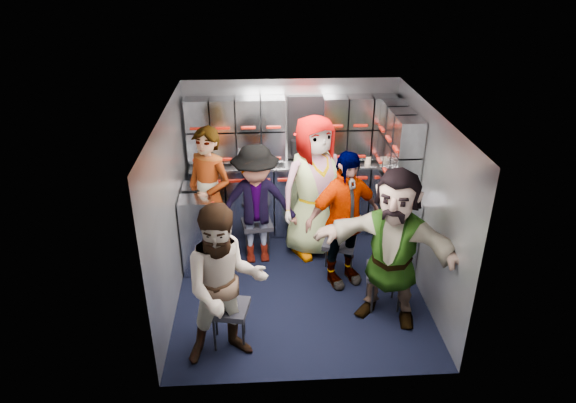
{
  "coord_description": "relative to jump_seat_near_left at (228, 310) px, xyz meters",
  "views": [
    {
      "loc": [
        -0.43,
        -5.0,
        3.62
      ],
      "look_at": [
        -0.11,
        0.35,
        0.94
      ],
      "focal_mm": 32.0,
      "sensor_mm": 36.0,
      "label": 1
    }
  ],
  "objects": [
    {
      "name": "cup_left",
      "position": [
        -0.22,
        2.17,
        0.68
      ],
      "size": [
        0.07,
        0.07,
        0.09
      ],
      "primitive_type": "cylinder",
      "color": "beige",
      "rests_on": "counter"
    },
    {
      "name": "ceiling",
      "position": [
        0.78,
        0.94,
        1.7
      ],
      "size": [
        2.8,
        3.0,
        0.02
      ],
      "primitive_type": "cube",
      "color": "silver",
      "rests_on": "wall_back"
    },
    {
      "name": "attendant_arc_b",
      "position": [
        0.29,
        1.52,
        0.38
      ],
      "size": [
        1.04,
        0.65,
        1.55
      ],
      "primitive_type": "imported",
      "rotation": [
        0.0,
        0.0,
        0.08
      ],
      "color": "black",
      "rests_on": "ground"
    },
    {
      "name": "right_cabinet",
      "position": [
        2.03,
        1.54,
        0.1
      ],
      "size": [
        0.28,
        1.2,
        1.0
      ],
      "primitive_type": "cube",
      "color": "#9296A0",
      "rests_on": "ground"
    },
    {
      "name": "wall_back",
      "position": [
        0.78,
        2.44,
        0.65
      ],
      "size": [
        2.8,
        0.04,
        2.1
      ],
      "primitive_type": "cube",
      "color": "gray",
      "rests_on": "ground"
    },
    {
      "name": "attendant_arc_c",
      "position": [
        1.01,
        1.7,
        0.52
      ],
      "size": [
        1.06,
        0.9,
        1.84
      ],
      "primitive_type": "imported",
      "rotation": [
        0.0,
        0.0,
        0.41
      ],
      "color": "black",
      "rests_on": "ground"
    },
    {
      "name": "coffee_niche",
      "position": [
        0.96,
        2.35,
        1.07
      ],
      "size": [
        0.46,
        0.16,
        0.84
      ],
      "primitive_type": null,
      "color": "black",
      "rests_on": "wall_back"
    },
    {
      "name": "red_latch_strip",
      "position": [
        0.78,
        2.03,
        0.48
      ],
      "size": [
        2.6,
        0.02,
        0.03
      ],
      "primitive_type": "cube",
      "color": "#9C1207",
      "rests_on": "cart_bank_back"
    },
    {
      "name": "cup_right",
      "position": [
        1.78,
        2.17,
        0.67
      ],
      "size": [
        0.08,
        0.08,
        0.09
      ],
      "primitive_type": "cylinder",
      "color": "beige",
      "rests_on": "counter"
    },
    {
      "name": "bottle_right",
      "position": [
        1.13,
        2.18,
        0.75
      ],
      "size": [
        0.07,
        0.07,
        0.23
      ],
      "primitive_type": "cylinder",
      "color": "white",
      "rests_on": "counter"
    },
    {
      "name": "jump_seat_center",
      "position": [
        1.01,
        1.88,
        -0.01
      ],
      "size": [
        0.4,
        0.38,
        0.44
      ],
      "rotation": [
        0.0,
        0.0,
        0.09
      ],
      "color": "black",
      "rests_on": "ground"
    },
    {
      "name": "attendant_standing",
      "position": [
        -0.27,
        1.58,
        0.48
      ],
      "size": [
        0.76,
        0.7,
        1.75
      ],
      "primitive_type": "imported",
      "rotation": [
        0.0,
        0.0,
        -0.59
      ],
      "color": "black",
      "rests_on": "ground"
    },
    {
      "name": "wall_left",
      "position": [
        -0.62,
        0.94,
        0.65
      ],
      "size": [
        0.04,
        3.0,
        2.1
      ],
      "primitive_type": "cube",
      "color": "gray",
      "rests_on": "ground"
    },
    {
      "name": "locker_bank_right",
      "position": [
        2.03,
        1.64,
        1.09
      ],
      "size": [
        0.28,
        1.0,
        0.82
      ],
      "primitive_type": "cube",
      "color": "#9296A0",
      "rests_on": "wall_right"
    },
    {
      "name": "jump_seat_mid_left",
      "position": [
        0.29,
        1.7,
        -0.01
      ],
      "size": [
        0.42,
        0.4,
        0.44
      ],
      "rotation": [
        0.0,
        0.0,
        0.15
      ],
      "color": "black",
      "rests_on": "ground"
    },
    {
      "name": "attendant_arc_d",
      "position": [
        1.28,
        1.0,
        0.43
      ],
      "size": [
        1.05,
        0.75,
        1.66
      ],
      "primitive_type": "imported",
      "rotation": [
        0.0,
        0.0,
        0.4
      ],
      "color": "black",
      "rests_on": "ground"
    },
    {
      "name": "jump_seat_mid_right",
      "position": [
        1.28,
        1.18,
        -0.01
      ],
      "size": [
        0.46,
        0.45,
        0.44
      ],
      "rotation": [
        0.0,
        0.0,
        -0.31
      ],
      "color": "black",
      "rests_on": "ground"
    },
    {
      "name": "counter",
      "position": [
        0.78,
        2.23,
        0.61
      ],
      "size": [
        2.68,
        0.42,
        0.03
      ],
      "primitive_type": "cube",
      "color": "#B9BCC1",
      "rests_on": "cart_bank_back"
    },
    {
      "name": "wall_right",
      "position": [
        2.18,
        0.94,
        0.65
      ],
      "size": [
        0.04,
        3.0,
        2.1
      ],
      "primitive_type": "cube",
      "color": "gray",
      "rests_on": "ground"
    },
    {
      "name": "attendant_arc_e",
      "position": [
        1.67,
        0.32,
        0.46
      ],
      "size": [
        1.66,
        1.17,
        1.73
      ],
      "primitive_type": "imported",
      "rotation": [
        0.0,
        0.0,
        -0.46
      ],
      "color": "black",
      "rests_on": "ground"
    },
    {
      "name": "attendant_arc_a",
      "position": [
        0.0,
        -0.18,
        0.42
      ],
      "size": [
        0.91,
        0.78,
        1.64
      ],
      "primitive_type": "imported",
      "rotation": [
        0.0,
        0.0,
        0.22
      ],
      "color": "black",
      "rests_on": "ground"
    },
    {
      "name": "jump_seat_near_left",
      "position": [
        0.0,
        0.0,
        0.0
      ],
      "size": [
        0.44,
        0.43,
        0.45
      ],
      "rotation": [
        0.0,
        0.0,
        -0.19
      ],
      "color": "black",
      "rests_on": "ground"
    },
    {
      "name": "floor",
      "position": [
        0.78,
        0.94,
        -0.4
      ],
      "size": [
        3.0,
        3.0,
        0.0
      ],
      "primitive_type": "plane",
      "color": "black",
      "rests_on": "ground"
    },
    {
      "name": "jump_seat_near_right",
      "position": [
        1.67,
        0.5,
        0.02
      ],
      "size": [
        0.46,
        0.45,
        0.47
      ],
      "rotation": [
        0.0,
        0.0,
        -0.2
      ],
      "color": "black",
      "rests_on": "ground"
    },
    {
      "name": "bottle_left",
      "position": [
        0.09,
        2.18,
        0.75
      ],
      "size": [
        0.07,
        0.07,
        0.25
      ],
      "primitive_type": "cylinder",
      "color": "white",
      "rests_on": "counter"
    },
    {
      "name": "cart_bank_back",
      "position": [
        0.78,
        2.23,
        0.09
      ],
      "size": [
        2.68,
        0.38,
        0.99
      ],
      "primitive_type": "cube",
      "color": "#9296A0",
      "rests_on": "ground"
    },
    {
      "name": "cart_bank_left",
      "position": [
        -0.41,
        1.5,
        0.09
      ],
      "size": [
        0.38,
        0.76,
        0.99
      ],
      "primitive_type": "cube",
      "color": "#9296A0",
      "rests_on": "ground"
    },
    {
      "name": "locker_bank_back",
      "position": [
        0.78,
        2.29,
        1.09
      ],
      "size": [
        2.68,
        0.28,
        0.82
      ],
      "primitive_type": "cube",
      "color": "#9296A0",
      "rests_on": "wall_back"
    },
    {
      "name": "bottle_mid",
      "position": [
        0.29,
        2.18,
        0.77
      ],
      "size": [
        0.07,
        0.07,
        0.28
      ],
      "primitive_type": "cylinder",
      "color": "white",
      "rests_on": "counter"
    }
  ]
}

